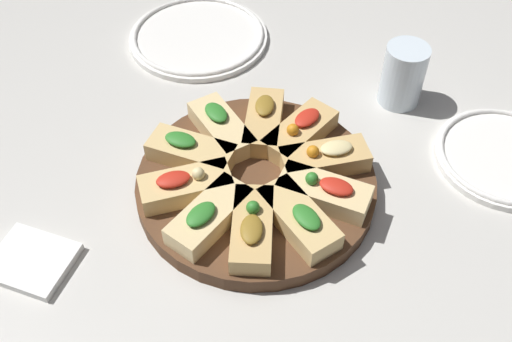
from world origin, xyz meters
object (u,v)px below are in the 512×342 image
Objects in this scene: serving_board at (256,184)px; napkin_stack at (32,261)px; water_glass at (403,75)px; plate_right at (505,156)px; plate_left at (198,36)px.

serving_board is 0.31m from napkin_stack.
napkin_stack is (-0.43, -0.43, -0.05)m from water_glass.
plate_right reaches higher than napkin_stack.
plate_left is at bearing 119.91° from serving_board.
water_glass reaches higher than napkin_stack.
serving_board is 0.31m from water_glass.
plate_left is at bearing 161.25° from plate_right.
serving_board reaches higher than napkin_stack.
plate_right is at bearing -18.75° from plate_left.
plate_left is 0.52m from napkin_stack.
plate_left is 2.46× the size of water_glass.
plate_left is (-0.19, 0.33, -0.00)m from serving_board.
serving_board is 1.64× the size of plate_right.
plate_right is 0.68m from napkin_stack.
water_glass is at bearing 53.45° from serving_board.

